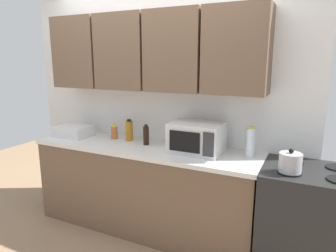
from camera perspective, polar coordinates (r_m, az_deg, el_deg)
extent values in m
cube|color=white|center=(3.26, -1.79, 4.45)|extent=(3.21, 0.06, 2.60)
cube|color=brown|center=(3.57, -16.04, 13.12)|extent=(0.55, 0.33, 0.75)
cube|color=brown|center=(3.22, -8.13, 13.60)|extent=(0.55, 0.33, 0.75)
cube|color=brown|center=(2.94, 1.55, 13.85)|extent=(0.55, 0.33, 0.75)
cube|color=brown|center=(2.75, 12.90, 13.67)|extent=(0.55, 0.33, 0.75)
cube|color=brown|center=(3.22, -4.48, -11.83)|extent=(2.31, 0.60, 0.86)
cube|color=white|center=(3.07, -4.62, -4.13)|extent=(2.34, 0.63, 0.04)
cube|color=black|center=(2.82, 24.95, -16.25)|extent=(0.76, 0.64, 0.90)
cylinder|color=black|center=(2.51, 21.91, -8.12)|extent=(0.18, 0.18, 0.01)
cylinder|color=black|center=(2.78, 22.37, -6.23)|extent=(0.18, 0.18, 0.01)
cylinder|color=#B2B2B7|center=(2.49, 22.06, -6.40)|extent=(0.17, 0.17, 0.15)
sphere|color=black|center=(2.46, 22.23, -4.38)|extent=(0.04, 0.04, 0.04)
cube|color=silver|center=(2.83, 5.47, -2.19)|extent=(0.48, 0.36, 0.28)
cube|color=black|center=(2.68, 3.11, -2.98)|extent=(0.29, 0.01, 0.18)
cube|color=#2D2D33|center=(2.61, 7.60, -3.51)|extent=(0.10, 0.01, 0.21)
cube|color=silver|center=(3.59, -17.34, -0.91)|extent=(0.38, 0.30, 0.12)
cylinder|color=#BC6638|center=(3.37, -10.09, -1.25)|extent=(0.07, 0.07, 0.13)
cylinder|color=yellow|center=(3.35, -10.15, 0.10)|extent=(0.05, 0.05, 0.03)
cylinder|color=silver|center=(2.78, 15.32, -3.07)|extent=(0.08, 0.08, 0.26)
cylinder|color=yellow|center=(2.75, 15.49, -0.29)|extent=(0.05, 0.05, 0.02)
cylinder|color=black|center=(3.08, -4.16, -1.85)|extent=(0.06, 0.06, 0.19)
cylinder|color=black|center=(3.06, -4.19, 0.06)|extent=(0.04, 0.04, 0.02)
cylinder|color=#AD701E|center=(3.27, -7.30, -0.90)|extent=(0.08, 0.08, 0.21)
cylinder|color=black|center=(3.24, -7.36, 1.08)|extent=(0.05, 0.05, 0.02)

